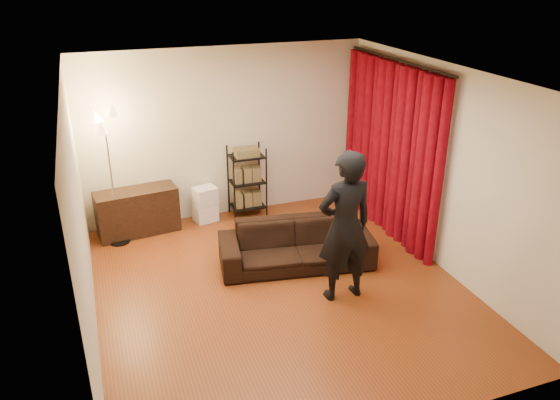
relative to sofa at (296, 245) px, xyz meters
name	(u,v)px	position (x,y,z in m)	size (l,w,h in m)	color
floor	(281,289)	(-0.41, -0.50, -0.30)	(5.00, 5.00, 0.00)	#813610
ceiling	(281,76)	(-0.41, -0.50, 2.40)	(5.00, 5.00, 0.00)	white
wall_back	(227,134)	(-0.41, 2.00, 1.05)	(5.00, 5.00, 0.00)	beige
wall_front	(389,307)	(-0.41, -3.00, 1.05)	(5.00, 5.00, 0.00)	beige
wall_left	(80,220)	(-2.66, -0.50, 1.05)	(5.00, 5.00, 0.00)	beige
wall_right	(442,169)	(1.84, -0.50, 1.05)	(5.00, 5.00, 0.00)	beige
curtain_rod	(398,60)	(1.74, 0.62, 2.28)	(0.04, 0.04, 2.65)	black
curtain	(389,150)	(1.72, 0.62, 0.97)	(0.22, 2.65, 2.55)	maroon
sofa	(296,245)	(0.00, 0.00, 0.00)	(2.07, 0.81, 0.60)	black
person	(345,227)	(0.26, -0.90, 0.65)	(0.70, 0.46, 1.91)	black
media_cabinet	(138,212)	(-1.92, 1.72, 0.05)	(1.21, 0.45, 0.70)	black
storage_boxes	(205,204)	(-0.86, 1.77, -0.01)	(0.35, 0.28, 0.58)	white
wire_shelf	(247,182)	(-0.16, 1.77, 0.28)	(0.53, 0.37, 1.17)	black
floor_lamp	(111,179)	(-2.24, 1.49, 0.71)	(0.36, 0.36, 2.02)	silver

